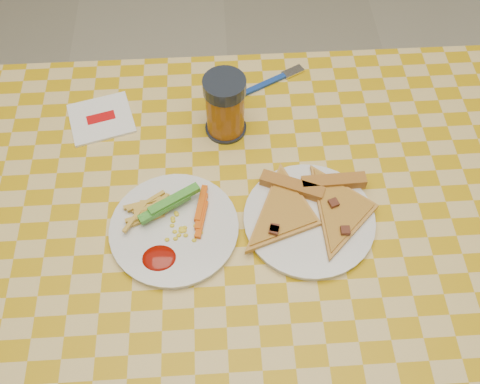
% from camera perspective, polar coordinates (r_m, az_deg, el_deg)
% --- Properties ---
extents(ground, '(8.00, 8.00, 0.00)m').
position_cam_1_polar(ground, '(1.65, 0.72, -16.81)').
color(ground, beige).
rests_on(ground, ground).
extents(table, '(1.28, 0.88, 0.76)m').
position_cam_1_polar(table, '(1.01, 1.13, -5.96)').
color(table, silver).
rests_on(table, ground).
extents(plate_left, '(0.28, 0.28, 0.01)m').
position_cam_1_polar(plate_left, '(0.94, -7.01, -3.99)').
color(plate_left, silver).
rests_on(plate_left, table).
extents(plate_right, '(0.28, 0.28, 0.01)m').
position_cam_1_polar(plate_right, '(0.95, 7.36, -3.01)').
color(plate_right, silver).
rests_on(plate_right, table).
extents(fries_veggies, '(0.17, 0.16, 0.04)m').
position_cam_1_polar(fries_veggies, '(0.94, -7.63, -2.71)').
color(fries_veggies, gold).
rests_on(fries_veggies, plate_left).
extents(pizza_slices, '(0.28, 0.26, 0.02)m').
position_cam_1_polar(pizza_slices, '(0.95, 7.59, -1.67)').
color(pizza_slices, '#BF8D3A').
rests_on(pizza_slices, plate_right).
extents(drink_glass, '(0.08, 0.08, 0.13)m').
position_cam_1_polar(drink_glass, '(1.03, -1.60, 9.10)').
color(drink_glass, black).
rests_on(drink_glass, table).
extents(napkin, '(0.15, 0.14, 0.01)m').
position_cam_1_polar(napkin, '(1.12, -14.59, 7.60)').
color(napkin, white).
rests_on(napkin, table).
extents(fork, '(0.14, 0.09, 0.01)m').
position_cam_1_polar(fork, '(1.16, 3.59, 11.81)').
color(fork, navy).
rests_on(fork, table).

